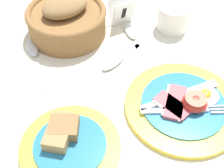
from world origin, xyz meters
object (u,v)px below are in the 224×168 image
object	(u,v)px
bread_basket	(67,19)
number_card	(121,11)
breakfast_plate	(184,105)
sugar_cup	(173,16)
teaspoon_by_saucer	(34,55)
teaspoon_stray	(133,38)
teaspoon_near_cup	(121,57)
bread_plate	(68,143)

from	to	relation	value
bread_basket	number_card	distance (m)	0.15
breakfast_plate	sugar_cup	world-z (taller)	sugar_cup
teaspoon_by_saucer	teaspoon_stray	world-z (taller)	same
teaspoon_stray	teaspoon_by_saucer	bearing A→B (deg)	89.22
bread_basket	teaspoon_near_cup	bearing A→B (deg)	-55.47
teaspoon_stray	breakfast_plate	bearing A→B (deg)	-172.39
breakfast_plate	bread_plate	distance (m)	0.25
bread_plate	bread_basket	size ratio (longest dim) A/B	0.94
number_card	teaspoon_near_cup	size ratio (longest dim) A/B	0.41
bread_basket	teaspoon_stray	distance (m)	0.18
teaspoon_stray	sugar_cup	bearing A→B (deg)	-80.48
sugar_cup	teaspoon_stray	size ratio (longest dim) A/B	0.43
bread_plate	teaspoon_by_saucer	size ratio (longest dim) A/B	0.99
sugar_cup	number_card	xyz separation A→B (m)	(-0.12, 0.06, 0.00)
number_card	bread_plate	bearing A→B (deg)	-131.92
bread_plate	bread_basket	xyz separation A→B (m)	(0.08, 0.33, 0.03)
breakfast_plate	teaspoon_stray	world-z (taller)	breakfast_plate
breakfast_plate	sugar_cup	bearing A→B (deg)	68.37
number_card	teaspoon_stray	world-z (taller)	number_card
bread_basket	teaspoon_by_saucer	bearing A→B (deg)	-149.48
breakfast_plate	teaspoon_stray	distance (m)	0.24
teaspoon_near_cup	bread_basket	bearing A→B (deg)	-82.34
teaspoon_near_cup	number_card	bearing A→B (deg)	-138.07
number_card	teaspoon_by_saucer	bearing A→B (deg)	-174.44
teaspoon_by_saucer	teaspoon_near_cup	bearing A→B (deg)	-111.17
breakfast_plate	bread_plate	world-z (taller)	same
number_card	teaspoon_by_saucer	size ratio (longest dim) A/B	0.38
breakfast_plate	teaspoon_near_cup	world-z (taller)	breakfast_plate
bread_basket	number_card	world-z (taller)	bread_basket
bread_plate	sugar_cup	distance (m)	0.44
sugar_cup	teaspoon_by_saucer	distance (m)	0.37
teaspoon_by_saucer	teaspoon_stray	distance (m)	0.25
bread_plate	teaspoon_by_saucer	world-z (taller)	bread_plate
bread_plate	teaspoon_stray	world-z (taller)	bread_plate
breakfast_plate	teaspoon_by_saucer	bearing A→B (deg)	135.20
sugar_cup	bread_basket	bearing A→B (deg)	165.34
teaspoon_stray	bread_basket	bearing A→B (deg)	66.23
bread_plate	number_card	distance (m)	0.40
sugar_cup	bread_basket	distance (m)	0.28
breakfast_plate	teaspoon_by_saucer	world-z (taller)	breakfast_plate
breakfast_plate	bread_basket	xyz separation A→B (m)	(-0.17, 0.32, 0.03)
number_card	teaspoon_stray	bearing A→B (deg)	-92.72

